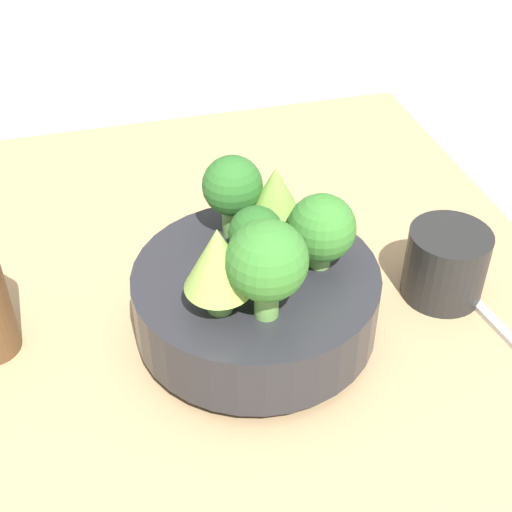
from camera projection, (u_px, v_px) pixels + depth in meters
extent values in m
plane|color=beige|center=(258.00, 377.00, 0.70)|extent=(6.00, 6.00, 0.00)
cube|color=tan|center=(258.00, 366.00, 0.69)|extent=(0.99, 0.70, 0.03)
cylinder|color=#28282D|center=(256.00, 328.00, 0.70)|extent=(0.10, 0.10, 0.01)
cylinder|color=#28282D|center=(256.00, 298.00, 0.68)|extent=(0.23, 0.23, 0.06)
cylinder|color=#609347|center=(256.00, 261.00, 0.65)|extent=(0.02, 0.02, 0.03)
sphere|color=#286023|center=(256.00, 233.00, 0.63)|extent=(0.05, 0.05, 0.05)
cylinder|color=#7AB256|center=(274.00, 227.00, 0.69)|extent=(0.02, 0.02, 0.03)
cone|color=#84AD47|center=(275.00, 192.00, 0.66)|extent=(0.05, 0.05, 0.05)
cylinder|color=#6BA34C|center=(269.00, 298.00, 0.61)|extent=(0.02, 0.02, 0.04)
sphere|color=#387A2D|center=(270.00, 260.00, 0.58)|extent=(0.07, 0.07, 0.07)
cylinder|color=#609347|center=(220.00, 298.00, 0.61)|extent=(0.02, 0.02, 0.03)
cone|color=#93B751|center=(218.00, 259.00, 0.59)|extent=(0.06, 0.06, 0.06)
cylinder|color=#609347|center=(231.00, 219.00, 0.69)|extent=(0.02, 0.02, 0.04)
sphere|color=#2D6B28|center=(230.00, 186.00, 0.67)|extent=(0.06, 0.06, 0.06)
cylinder|color=#6BA34C|center=(320.00, 256.00, 0.66)|extent=(0.02, 0.02, 0.02)
sphere|color=#387A2D|center=(322.00, 228.00, 0.64)|extent=(0.06, 0.06, 0.06)
cylinder|color=black|center=(446.00, 264.00, 0.73)|extent=(0.08, 0.08, 0.08)
cube|color=silver|center=(482.00, 310.00, 0.73)|extent=(0.16, 0.03, 0.01)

